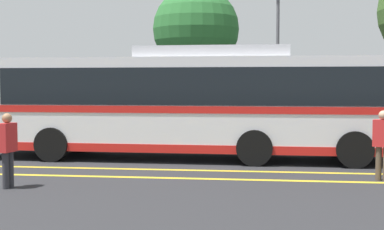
{
  "coord_description": "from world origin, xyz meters",
  "views": [
    {
      "loc": [
        0.58,
        -16.28,
        2.26
      ],
      "look_at": [
        -1.4,
        -0.33,
        1.32
      ],
      "focal_mm": 50.0,
      "sensor_mm": 36.0,
      "label": 1
    }
  ],
  "objects_px": {
    "transit_bus": "(192,102)",
    "pedestrian_1": "(383,141)",
    "parked_car_1": "(52,122)",
    "pedestrian_0": "(8,146)",
    "street_lamp": "(278,27)",
    "tree_0": "(196,30)"
  },
  "relations": [
    {
      "from": "transit_bus",
      "to": "street_lamp",
      "type": "height_order",
      "value": "street_lamp"
    },
    {
      "from": "parked_car_1",
      "to": "tree_0",
      "type": "bearing_deg",
      "value": -50.24
    },
    {
      "from": "pedestrian_0",
      "to": "street_lamp",
      "type": "relative_size",
      "value": 0.25
    },
    {
      "from": "parked_car_1",
      "to": "street_lamp",
      "type": "height_order",
      "value": "street_lamp"
    },
    {
      "from": "parked_car_1",
      "to": "transit_bus",
      "type": "bearing_deg",
      "value": -126.31
    },
    {
      "from": "tree_0",
      "to": "parked_car_1",
      "type": "bearing_deg",
      "value": -141.66
    },
    {
      "from": "transit_bus",
      "to": "street_lamp",
      "type": "xyz_separation_m",
      "value": [
        2.77,
        7.3,
        2.98
      ]
    },
    {
      "from": "transit_bus",
      "to": "parked_car_1",
      "type": "xyz_separation_m",
      "value": [
        -6.41,
        4.96,
        -1.03
      ]
    },
    {
      "from": "tree_0",
      "to": "street_lamp",
      "type": "bearing_deg",
      "value": -27.57
    },
    {
      "from": "pedestrian_0",
      "to": "tree_0",
      "type": "distance_m",
      "value": 15.03
    },
    {
      "from": "pedestrian_0",
      "to": "street_lamp",
      "type": "height_order",
      "value": "street_lamp"
    },
    {
      "from": "tree_0",
      "to": "transit_bus",
      "type": "bearing_deg",
      "value": -83.96
    },
    {
      "from": "pedestrian_1",
      "to": "transit_bus",
      "type": "bearing_deg",
      "value": 175.74
    },
    {
      "from": "transit_bus",
      "to": "pedestrian_1",
      "type": "bearing_deg",
      "value": -122.04
    },
    {
      "from": "transit_bus",
      "to": "street_lamp",
      "type": "distance_m",
      "value": 8.36
    },
    {
      "from": "parked_car_1",
      "to": "pedestrian_0",
      "type": "relative_size",
      "value": 2.92
    },
    {
      "from": "pedestrian_0",
      "to": "pedestrian_1",
      "type": "relative_size",
      "value": 0.99
    },
    {
      "from": "tree_0",
      "to": "pedestrian_0",
      "type": "bearing_deg",
      "value": -99.61
    },
    {
      "from": "pedestrian_1",
      "to": "street_lamp",
      "type": "relative_size",
      "value": 0.26
    },
    {
      "from": "pedestrian_1",
      "to": "street_lamp",
      "type": "bearing_deg",
      "value": 129.95
    },
    {
      "from": "parked_car_1",
      "to": "pedestrian_0",
      "type": "bearing_deg",
      "value": -161.86
    },
    {
      "from": "parked_car_1",
      "to": "tree_0",
      "type": "height_order",
      "value": "tree_0"
    }
  ]
}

